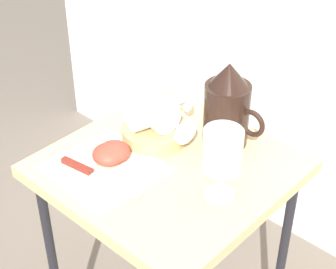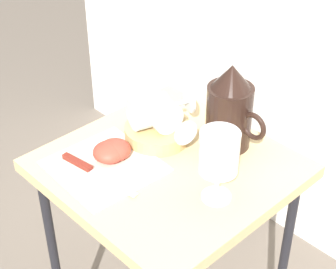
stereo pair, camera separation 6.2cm
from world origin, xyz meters
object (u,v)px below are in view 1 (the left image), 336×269
wine_glass_upright (222,154)px  table (168,187)px  knife (88,172)px  basket_tray (155,133)px  apple_half_right (109,154)px  wine_glass_tipped_far (159,114)px  pitcher (227,112)px  apple_half_left (114,152)px  wine_glass_tipped_near (148,111)px

wine_glass_upright → table: bearing=177.4°
table → knife: 0.20m
basket_tray → apple_half_right: apple_half_right is taller
wine_glass_tipped_far → knife: 0.22m
pitcher → apple_half_left: (-0.14, -0.23, -0.06)m
wine_glass_upright → wine_glass_tipped_near: wine_glass_upright is taller
table → apple_half_right: size_ratio=9.08×
basket_tray → wine_glass_tipped_far: 0.06m
wine_glass_tipped_far → wine_glass_upright: bearing=-14.9°
wine_glass_upright → knife: size_ratio=0.76×
wine_glass_tipped_near → wine_glass_tipped_far: (0.02, 0.01, -0.00)m
wine_glass_tipped_near → apple_half_right: wine_glass_tipped_near is taller
apple_half_left → wine_glass_upright: bearing=15.1°
wine_glass_tipped_near → wine_glass_tipped_far: size_ratio=1.08×
wine_glass_upright → apple_half_left: bearing=-164.9°
pitcher → wine_glass_upright: 0.20m
wine_glass_tipped_far → apple_half_left: size_ratio=2.07×
basket_tray → wine_glass_tipped_near: (-0.02, -0.00, 0.06)m
table → wine_glass_tipped_near: 0.18m
table → apple_half_right: (-0.10, -0.09, 0.10)m
wine_glass_upright → wine_glass_tipped_far: (-0.23, 0.06, -0.04)m
wine_glass_tipped_near → knife: (0.00, -0.19, -0.07)m
apple_half_right → wine_glass_tipped_near: bearing=92.1°
knife → apple_half_right: bearing=88.2°
basket_tray → pitcher: size_ratio=0.75×
wine_glass_tipped_far → knife: bearing=-96.1°
pitcher → apple_half_right: pitcher is taller
wine_glass_upright → apple_half_right: (-0.25, -0.08, -0.09)m
basket_tray → wine_glass_tipped_far: wine_glass_tipped_far is taller
wine_glass_upright → wine_glass_tipped_far: size_ratio=1.06×
wine_glass_tipped_near → apple_half_right: (0.00, -0.13, -0.05)m
table → basket_tray: basket_tray is taller
apple_half_left → apple_half_right: same height
wine_glass_tipped_far → apple_half_left: 0.14m
basket_tray → pitcher: (0.13, 0.11, 0.07)m
apple_half_left → knife: size_ratio=0.34×
knife → wine_glass_tipped_near: bearing=90.9°
basket_tray → apple_half_left: 0.13m
table → wine_glass_tipped_far: bearing=145.3°
wine_glass_upright → pitcher: bearing=124.4°
pitcher → knife: (-0.14, -0.30, -0.08)m
pitcher → knife: pitcher is taller
basket_tray → pitcher: bearing=38.6°
wine_glass_tipped_near → apple_half_left: (0.01, -0.12, -0.05)m
pitcher → apple_half_right: bearing=-120.3°
wine_glass_upright → basket_tray: bearing=166.9°
pitcher → wine_glass_upright: (0.11, -0.16, 0.03)m
basket_tray → pitcher: pitcher is taller
wine_glass_upright → wine_glass_tipped_far: 0.24m
wine_glass_tipped_near → wine_glass_upright: bearing=-11.4°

